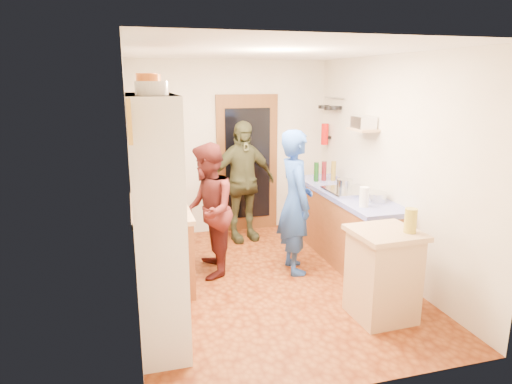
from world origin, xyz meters
name	(u,v)px	position (x,y,z in m)	size (l,w,h in m)	color
floor	(269,282)	(0.00, 0.00, -0.01)	(3.00, 4.00, 0.02)	brown
ceiling	(271,50)	(0.00, 0.00, 2.61)	(3.00, 4.00, 0.02)	silver
wall_back	(231,148)	(0.00, 2.01, 1.30)	(3.00, 0.02, 2.60)	beige
wall_front	(356,229)	(0.00, -2.01, 1.30)	(3.00, 0.02, 2.60)	beige
wall_left	(130,181)	(-1.51, 0.00, 1.30)	(0.02, 4.00, 2.60)	beige
wall_right	(390,167)	(1.51, 0.00, 1.30)	(0.02, 4.00, 2.60)	beige
door_frame	(247,164)	(0.25, 1.97, 1.05)	(0.95, 0.06, 2.10)	brown
door_glass	(248,164)	(0.25, 1.94, 1.05)	(0.70, 0.02, 1.70)	black
hutch_body	(157,221)	(-1.30, -0.80, 1.10)	(0.40, 1.20, 2.20)	silver
hutch_top_shelf	(150,96)	(-1.30, -0.80, 2.18)	(0.40, 1.14, 0.04)	silver
plate_stack	(152,88)	(-1.30, -1.13, 2.25)	(0.25, 0.25, 0.10)	white
orange_pot_a	(149,84)	(-1.30, -0.77, 2.28)	(0.20, 0.20, 0.16)	orange
orange_pot_b	(147,83)	(-1.30, -0.41, 2.29)	(0.19, 0.19, 0.17)	orange
left_counter_base	(161,244)	(-1.20, 0.45, 0.42)	(0.60, 1.40, 0.85)	brown
left_counter_top	(159,207)	(-1.20, 0.45, 0.88)	(0.64, 1.44, 0.05)	tan
toaster	(166,207)	(-1.15, 0.06, 0.99)	(0.23, 0.15, 0.17)	white
kettle	(155,201)	(-1.25, 0.31, 1.00)	(0.17, 0.17, 0.19)	white
orange_bowl	(165,197)	(-1.12, 0.64, 0.95)	(0.21, 0.21, 0.10)	orange
chopping_board	(157,192)	(-1.18, 1.06, 0.91)	(0.30, 0.22, 0.03)	tan
right_counter_base	(344,226)	(1.20, 0.50, 0.42)	(0.60, 2.20, 0.84)	brown
right_counter_top	(346,193)	(1.20, 0.50, 0.87)	(0.62, 2.22, 0.06)	#121BB4
hob	(349,191)	(1.20, 0.42, 0.92)	(0.55, 0.58, 0.04)	silver
pot_on_hob	(345,184)	(1.15, 0.45, 1.01)	(0.20, 0.20, 0.13)	silver
bottle_a	(316,172)	(1.05, 1.15, 1.04)	(0.07, 0.07, 0.28)	#143F14
bottle_b	(324,171)	(1.18, 1.17, 1.04)	(0.07, 0.07, 0.28)	#591419
bottle_c	(333,171)	(1.31, 1.13, 1.04)	(0.07, 0.07, 0.28)	olive
paper_towel	(364,197)	(1.05, -0.24, 1.02)	(0.11, 0.11, 0.23)	white
mixing_bowl	(375,197)	(1.30, -0.05, 0.95)	(0.28, 0.28, 0.11)	silver
island_base	(383,277)	(0.83, -1.08, 0.43)	(0.55, 0.55, 0.86)	tan
island_top	(386,233)	(0.83, -1.08, 0.89)	(0.62, 0.62, 0.05)	tan
cutting_board	(378,231)	(0.78, -1.03, 0.90)	(0.35, 0.28, 0.02)	white
oil_jar	(411,221)	(1.01, -1.19, 1.03)	(0.12, 0.12, 0.23)	#AD9E2D
pan_rail	(334,98)	(1.46, 1.52, 2.05)	(0.02, 0.02, 0.65)	silver
pan_hang_a	(335,108)	(1.40, 1.35, 1.92)	(0.18, 0.18, 0.05)	black
pan_hang_b	(329,108)	(1.40, 1.55, 1.90)	(0.16, 0.16, 0.05)	black
pan_hang_c	(324,107)	(1.40, 1.75, 1.91)	(0.17, 0.17, 0.05)	black
wall_shelf	(363,130)	(1.37, 0.45, 1.70)	(0.26, 0.42, 0.03)	tan
radio	(364,122)	(1.37, 0.45, 1.79)	(0.22, 0.30, 0.15)	silver
ext_bracket	(328,137)	(1.47, 1.70, 1.45)	(0.06, 0.10, 0.04)	black
fire_extinguisher	(325,134)	(1.41, 1.70, 1.50)	(0.11, 0.11, 0.32)	red
picture_frame	(129,121)	(-1.48, -1.55, 2.05)	(0.03, 0.25, 0.30)	gold
person_hob	(299,203)	(0.43, 0.21, 0.88)	(0.64, 0.42, 1.75)	#2349A2
person_left	(210,210)	(-0.61, 0.44, 0.80)	(0.78, 0.61, 1.61)	#4B1917
person_back	(243,182)	(0.06, 1.51, 0.88)	(1.03, 0.43, 1.75)	#383920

